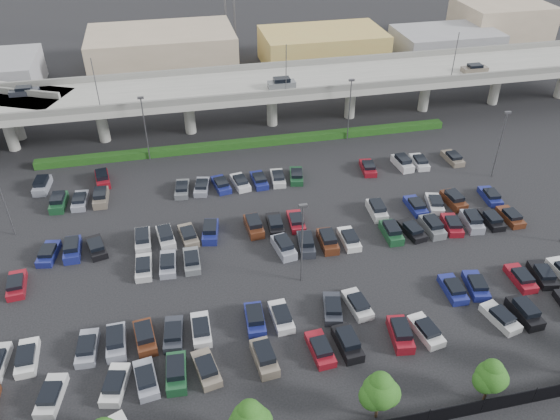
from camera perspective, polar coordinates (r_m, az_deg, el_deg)
ground at (r=68.03m, az=0.54°, el=-2.94°), size 280.00×280.00×0.00m
overpass at (r=92.09m, az=-4.11°, el=12.51°), size 150.00×13.00×15.80m
hedge at (r=88.52m, az=-3.09°, el=7.02°), size 66.00×1.60×1.10m
tree_row at (r=47.76m, az=8.94°, el=-18.55°), size 65.07×3.66×5.94m
parked_cars at (r=64.92m, az=0.45°, el=-4.37°), size 62.96×41.65×1.67m
light_poles at (r=65.43m, az=-3.34°, el=1.97°), size 66.90×48.38×10.30m
distant_buildings at (r=122.91m, az=-0.28°, el=16.71°), size 138.00×24.00×9.00m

